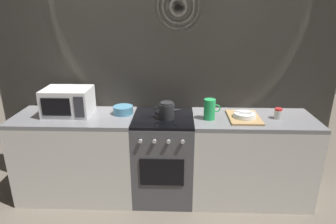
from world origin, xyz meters
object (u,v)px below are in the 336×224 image
object	(u,v)px
mixing_bowl	(123,110)
spice_jar	(278,114)
microwave	(68,102)
pitcher	(210,109)
stove_unit	(163,157)
dish_pile	(244,116)
kettle	(167,111)

from	to	relation	value
mixing_bowl	spice_jar	size ratio (longest dim) A/B	1.90
microwave	pitcher	bearing A→B (deg)	-3.59
microwave	pitcher	size ratio (longest dim) A/B	2.30
stove_unit	microwave	distance (m)	1.12
dish_pile	microwave	bearing A→B (deg)	177.78
microwave	mixing_bowl	world-z (taller)	microwave
kettle	stove_unit	bearing A→B (deg)	129.36
pitcher	dish_pile	distance (m)	0.35
pitcher	mixing_bowl	bearing A→B (deg)	171.98
mixing_bowl	dish_pile	distance (m)	1.21
mixing_bowl	dish_pile	xyz separation A→B (m)	(1.20, -0.10, -0.02)
spice_jar	stove_unit	bearing A→B (deg)	179.40
kettle	pitcher	bearing A→B (deg)	0.01
stove_unit	kettle	bearing A→B (deg)	-50.64
microwave	kettle	xyz separation A→B (m)	(0.99, -0.09, -0.05)
kettle	spice_jar	world-z (taller)	kettle
mixing_bowl	dish_pile	bearing A→B (deg)	-4.80
stove_unit	dish_pile	distance (m)	0.92
microwave	dish_pile	world-z (taller)	microwave
stove_unit	dish_pile	bearing A→B (deg)	-1.93
microwave	pitcher	xyz separation A→B (m)	(1.41, -0.09, -0.03)
pitcher	dish_pile	world-z (taller)	pitcher
microwave	dish_pile	xyz separation A→B (m)	(1.75, -0.07, -0.11)
stove_unit	dish_pile	size ratio (longest dim) A/B	2.25
stove_unit	mixing_bowl	size ratio (longest dim) A/B	4.50
stove_unit	spice_jar	distance (m)	1.23
stove_unit	pitcher	distance (m)	0.71
microwave	pitcher	distance (m)	1.41
stove_unit	microwave	bearing A→B (deg)	177.54
mixing_bowl	pitcher	world-z (taller)	pitcher
pitcher	dish_pile	size ratio (longest dim) A/B	0.50
kettle	pitcher	xyz separation A→B (m)	(0.41, 0.00, 0.02)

